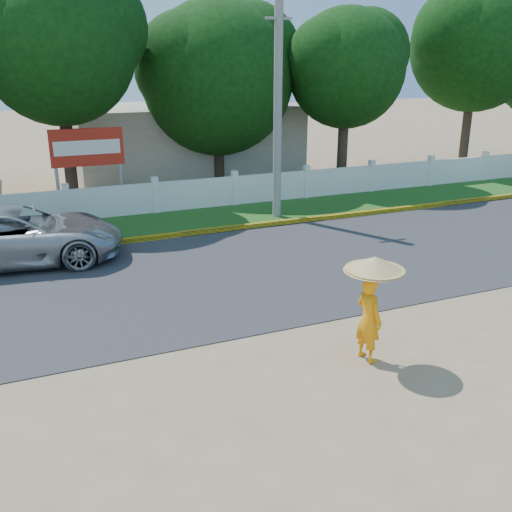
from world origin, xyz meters
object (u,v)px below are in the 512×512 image
Objects in this scene: utility_pole at (278,111)px; monk_with_parasol at (372,294)px; vehicle at (16,236)px; billboard at (87,152)px.

utility_pole is 10.31m from monk_with_parasol.
vehicle is (-8.38, -1.66, -2.84)m from utility_pole.
utility_pole is at bearing -29.09° from billboard.
monk_with_parasol is 13.33m from billboard.
vehicle is 2.79× the size of monk_with_parasol.
monk_with_parasol is at bearing -76.25° from billboard.
utility_pole reaches higher than monk_with_parasol.
utility_pole is 1.31× the size of vehicle.
billboard is (2.58, 4.88, 1.38)m from vehicle.
utility_pole is 3.65× the size of monk_with_parasol.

